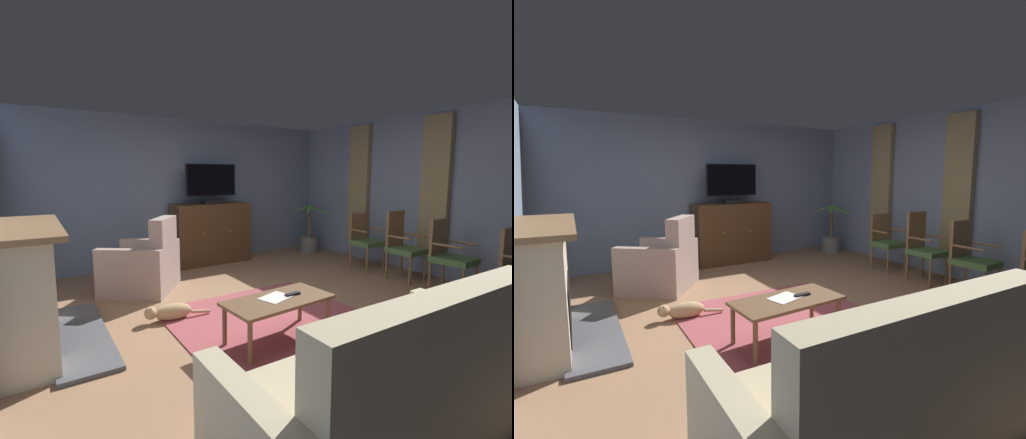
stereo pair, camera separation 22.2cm
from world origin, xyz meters
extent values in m
cube|color=#936B4C|center=(0.00, 0.00, -0.02)|extent=(6.27, 6.11, 0.04)
cube|color=slate|center=(0.00, 2.80, 1.28)|extent=(6.27, 0.10, 2.57)
cube|color=slate|center=(2.88, 0.00, 1.28)|extent=(0.10, 6.11, 2.57)
cube|color=#8E7F56|center=(2.77, -0.24, 1.41)|extent=(0.10, 0.44, 2.16)
cube|color=#8E7F56|center=(2.77, 1.26, 1.41)|extent=(0.10, 0.44, 2.16)
cube|color=#9E474C|center=(-0.33, -0.38, 0.01)|extent=(2.06, 2.13, 0.01)
cube|color=#4C4C51|center=(-2.16, 0.37, 0.02)|extent=(0.50, 1.73, 0.04)
cube|color=beige|center=(-2.58, 0.37, 0.55)|extent=(0.45, 1.53, 1.10)
cube|color=black|center=(-2.40, 0.37, 0.32)|extent=(0.10, 0.85, 0.52)
cube|color=olive|center=(-2.54, 0.37, 1.12)|extent=(0.57, 1.69, 0.05)
cube|color=#352315|center=(0.26, 2.45, 0.03)|extent=(1.32, 0.47, 0.06)
cube|color=#4C331E|center=(0.26, 2.45, 0.54)|extent=(1.38, 0.53, 1.08)
sphere|color=tan|center=(0.01, 2.17, 0.60)|extent=(0.03, 0.03, 0.03)
sphere|color=tan|center=(0.51, 2.17, 0.60)|extent=(0.03, 0.03, 0.03)
cube|color=black|center=(0.26, 2.40, 1.11)|extent=(0.34, 0.20, 0.06)
cylinder|color=black|center=(0.26, 2.40, 1.18)|extent=(0.04, 0.04, 0.08)
cube|color=black|center=(0.26, 2.40, 1.50)|extent=(0.94, 0.05, 0.56)
cube|color=black|center=(0.26, 2.37, 1.50)|extent=(0.90, 0.01, 0.52)
cube|color=brown|center=(-0.54, -0.72, 0.40)|extent=(1.09, 0.58, 0.03)
cylinder|color=brown|center=(-0.07, -0.48, 0.19)|extent=(0.04, 0.04, 0.39)
cylinder|color=brown|center=(-1.03, -0.55, 0.19)|extent=(0.04, 0.04, 0.39)
cylinder|color=brown|center=(-0.05, -0.89, 0.19)|extent=(0.04, 0.04, 0.39)
cylinder|color=brown|center=(-1.00, -0.96, 0.19)|extent=(0.04, 0.04, 0.39)
cube|color=black|center=(-0.36, -0.72, 0.43)|extent=(0.17, 0.05, 0.02)
cube|color=silver|center=(-0.54, -0.69, 0.42)|extent=(0.35, 0.30, 0.01)
cube|color=tan|center=(-0.73, -2.08, 0.20)|extent=(1.81, 0.91, 0.40)
cube|color=tan|center=(-0.73, -2.43, 0.70)|extent=(1.81, 0.20, 0.60)
cube|color=tan|center=(0.25, -2.08, 0.31)|extent=(0.15, 0.91, 0.62)
cube|color=tan|center=(-0.90, -2.21, 0.52)|extent=(0.36, 0.13, 0.36)
cube|color=#A3897F|center=(-1.26, 1.51, 0.23)|extent=(1.06, 1.01, 0.46)
cube|color=#A3897F|center=(-0.99, 1.31, 0.74)|extent=(0.51, 0.60, 0.56)
cube|color=#A3897F|center=(-1.48, 1.21, 0.33)|extent=(0.77, 0.61, 0.66)
cube|color=#A3897F|center=(-1.04, 1.81, 0.33)|extent=(0.77, 0.61, 0.66)
cube|color=olive|center=(2.28, -1.50, 0.71)|extent=(0.44, 0.06, 0.53)
cylinder|color=olive|center=(2.07, -1.52, 0.21)|extent=(0.04, 0.04, 0.41)
cube|color=#4C703D|center=(2.29, -0.86, 0.45)|extent=(0.46, 0.52, 0.08)
cube|color=olive|center=(2.28, -0.63, 0.72)|extent=(0.40, 0.06, 0.53)
cylinder|color=olive|center=(2.12, -1.08, 0.21)|extent=(0.04, 0.04, 0.41)
cylinder|color=olive|center=(2.49, -1.06, 0.21)|extent=(0.04, 0.04, 0.41)
cylinder|color=olive|center=(2.09, -0.65, 0.21)|extent=(0.04, 0.04, 0.41)
cylinder|color=olive|center=(2.46, -0.63, 0.21)|extent=(0.04, 0.04, 0.41)
cylinder|color=olive|center=(2.49, -0.84, 0.67)|extent=(0.06, 0.40, 0.03)
cylinder|color=olive|center=(2.09, -0.87, 0.67)|extent=(0.06, 0.40, 0.03)
cube|color=#4C703D|center=(2.29, -0.14, 0.45)|extent=(0.44, 0.46, 0.08)
cube|color=olive|center=(2.29, 0.07, 0.74)|extent=(0.39, 0.05, 0.59)
cylinder|color=olive|center=(2.11, -0.34, 0.21)|extent=(0.04, 0.04, 0.41)
cylinder|color=olive|center=(2.48, -0.33, 0.21)|extent=(0.04, 0.04, 0.41)
cylinder|color=olive|center=(2.10, 0.06, 0.21)|extent=(0.04, 0.04, 0.41)
cylinder|color=olive|center=(2.47, 0.07, 0.21)|extent=(0.04, 0.04, 0.41)
cylinder|color=olive|center=(2.49, -0.13, 0.67)|extent=(0.04, 0.37, 0.03)
cylinder|color=olive|center=(2.09, -0.14, 0.67)|extent=(0.04, 0.37, 0.03)
cube|color=#4C703D|center=(2.29, 0.60, 0.45)|extent=(0.46, 0.44, 0.08)
cube|color=olive|center=(2.29, 0.79, 0.69)|extent=(0.41, 0.05, 0.49)
cylinder|color=olive|center=(2.09, 0.42, 0.21)|extent=(0.04, 0.04, 0.41)
cylinder|color=olive|center=(2.48, 0.41, 0.21)|extent=(0.04, 0.04, 0.41)
cylinder|color=olive|center=(2.10, 0.79, 0.21)|extent=(0.04, 0.04, 0.41)
cylinder|color=olive|center=(2.49, 0.78, 0.21)|extent=(0.04, 0.04, 0.41)
cylinder|color=olive|center=(2.50, 0.60, 0.67)|extent=(0.04, 0.34, 0.03)
cylinder|color=olive|center=(2.08, 0.61, 0.67)|extent=(0.04, 0.34, 0.03)
cylinder|color=slate|center=(2.35, 2.16, 0.16)|extent=(0.38, 0.38, 0.33)
cylinder|color=brown|center=(2.35, 2.16, 0.59)|extent=(0.06, 0.06, 0.53)
cube|color=#4C8E47|center=(2.54, 2.17, 0.90)|extent=(0.37, 0.09, 0.15)
cube|color=#4C8E47|center=(2.43, 2.30, 0.90)|extent=(0.22, 0.30, 0.13)
cube|color=#4C8E47|center=(2.22, 2.30, 0.90)|extent=(0.31, 0.31, 0.14)
cube|color=#4C8E47|center=(2.24, 2.06, 0.90)|extent=(0.27, 0.27, 0.09)
cube|color=#4C8E47|center=(2.39, 1.93, 0.90)|extent=(0.16, 0.47, 0.10)
ellipsoid|color=tan|center=(-1.22, 0.30, 0.09)|extent=(0.42, 0.22, 0.18)
sphere|color=tan|center=(-1.47, 0.32, 0.12)|extent=(0.13, 0.13, 0.13)
cone|color=tan|center=(-1.47, 0.29, 0.18)|extent=(0.04, 0.04, 0.04)
cone|color=tan|center=(-1.47, 0.36, 0.18)|extent=(0.04, 0.04, 0.04)
cylinder|color=tan|center=(-0.93, 0.23, 0.05)|extent=(0.23, 0.06, 0.07)
camera|label=1|loc=(-2.48, -3.37, 1.59)|focal=24.94mm
camera|label=2|loc=(-2.29, -3.48, 1.59)|focal=24.94mm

